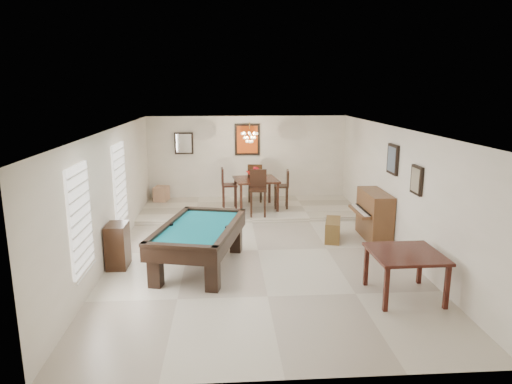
{
  "coord_description": "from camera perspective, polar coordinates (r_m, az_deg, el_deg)",
  "views": [
    {
      "loc": [
        -0.68,
        -9.27,
        3.4
      ],
      "look_at": [
        0.0,
        0.6,
        1.15
      ],
      "focal_mm": 32.0,
      "sensor_mm": 36.0,
      "label": 1
    }
  ],
  "objects": [
    {
      "name": "ground_plane",
      "position": [
        9.9,
        0.24,
        -7.33
      ],
      "size": [
        6.0,
        9.0,
        0.02
      ],
      "primitive_type": "cube",
      "color": "beige"
    },
    {
      "name": "window_left_front",
      "position": [
        7.7,
        -21.13,
        -3.13
      ],
      "size": [
        0.06,
        1.0,
        1.7
      ],
      "primitive_type": "cube",
      "color": "white",
      "rests_on": "wall_left"
    },
    {
      "name": "dining_chair_north",
      "position": [
        13.49,
        -0.1,
        1.21
      ],
      "size": [
        0.46,
        0.46,
        1.14
      ],
      "primitive_type": null,
      "rotation": [
        0.0,
        0.0,
        3.03
      ],
      "color": "black",
      "rests_on": "dining_step"
    },
    {
      "name": "wall_left",
      "position": [
        9.79,
        -17.55,
        -0.19
      ],
      "size": [
        0.04,
        9.0,
        2.6
      ],
      "primitive_type": "cube",
      "color": "silver",
      "rests_on": "ground_plane"
    },
    {
      "name": "window_left_rear",
      "position": [
        10.33,
        -16.67,
        1.1
      ],
      "size": [
        0.06,
        1.0,
        1.7
      ],
      "primitive_type": "cube",
      "color": "white",
      "rests_on": "wall_left"
    },
    {
      "name": "flower_vase",
      "position": [
        12.61,
        -0.01,
        2.68
      ],
      "size": [
        0.14,
        0.14,
        0.22
      ],
      "primitive_type": null,
      "rotation": [
        0.0,
        0.0,
        -0.11
      ],
      "color": "#B10F1D",
      "rests_on": "dining_table"
    },
    {
      "name": "back_mirror",
      "position": [
        13.88,
        -9.0,
        6.03
      ],
      "size": [
        0.55,
        0.06,
        0.65
      ],
      "primitive_type": "cube",
      "color": "white",
      "rests_on": "wall_back"
    },
    {
      "name": "piano_bench",
      "position": [
        10.64,
        9.58,
        -4.69
      ],
      "size": [
        0.53,
        0.89,
        0.47
      ],
      "primitive_type": "cube",
      "rotation": [
        0.0,
        0.0,
        -0.26
      ],
      "color": "brown",
      "rests_on": "ground_plane"
    },
    {
      "name": "dining_chair_south",
      "position": [
        11.93,
        0.26,
        -0.16
      ],
      "size": [
        0.48,
        0.48,
        1.21
      ],
      "primitive_type": null,
      "rotation": [
        0.0,
        0.0,
        -0.08
      ],
      "color": "black",
      "rests_on": "dining_step"
    },
    {
      "name": "dining_chair_east",
      "position": [
        12.75,
        3.16,
        0.37
      ],
      "size": [
        0.43,
        0.43,
        1.08
      ],
      "primitive_type": null,
      "rotation": [
        0.0,
        0.0,
        -1.65
      ],
      "color": "black",
      "rests_on": "dining_step"
    },
    {
      "name": "pool_table",
      "position": [
        8.93,
        -7.08,
        -6.85
      ],
      "size": [
        1.87,
        2.71,
        0.82
      ],
      "primitive_type": null,
      "rotation": [
        0.0,
        0.0,
        -0.23
      ],
      "color": "black",
      "rests_on": "ground_plane"
    },
    {
      "name": "wall_back",
      "position": [
        13.95,
        -1.1,
        4.15
      ],
      "size": [
        6.0,
        0.04,
        2.6
      ],
      "primitive_type": "cube",
      "color": "silver",
      "rests_on": "ground_plane"
    },
    {
      "name": "dining_step",
      "position": [
        12.98,
        -0.8,
        -2.1
      ],
      "size": [
        6.0,
        2.5,
        0.12
      ],
      "primitive_type": "cube",
      "color": "beige",
      "rests_on": "ground_plane"
    },
    {
      "name": "right_picture_lower",
      "position": [
        9.2,
        19.46,
        1.42
      ],
      "size": [
        0.06,
        0.45,
        0.55
      ],
      "primitive_type": "cube",
      "color": "gray",
      "rests_on": "wall_right"
    },
    {
      "name": "chandelier",
      "position": [
        12.55,
        -0.82,
        7.32
      ],
      "size": [
        0.44,
        0.44,
        0.6
      ],
      "primitive_type": null,
      "color": "#FFE5B2",
      "rests_on": "ceiling"
    },
    {
      "name": "ceiling",
      "position": [
        9.33,
        0.25,
        7.89
      ],
      "size": [
        6.0,
        9.0,
        0.04
      ],
      "primitive_type": "cube",
      "color": "white",
      "rests_on": "wall_back"
    },
    {
      "name": "upright_piano",
      "position": [
        10.82,
        13.93,
        -2.84
      ],
      "size": [
        0.74,
        1.32,
        1.1
      ],
      "primitive_type": null,
      "color": "brown",
      "rests_on": "ground_plane"
    },
    {
      "name": "right_picture_upper",
      "position": [
        10.35,
        16.74,
        3.93
      ],
      "size": [
        0.06,
        0.55,
        0.65
      ],
      "primitive_type": "cube",
      "color": "slate",
      "rests_on": "wall_right"
    },
    {
      "name": "dining_chair_west",
      "position": [
        12.7,
        -3.35,
        0.47
      ],
      "size": [
        0.45,
        0.45,
        1.14
      ],
      "primitive_type": null,
      "rotation": [
        0.0,
        0.0,
        1.63
      ],
      "color": "black",
      "rests_on": "dining_step"
    },
    {
      "name": "square_table",
      "position": [
        8.07,
        18.05,
        -9.76
      ],
      "size": [
        1.14,
        1.14,
        0.78
      ],
      "primitive_type": null,
      "rotation": [
        0.0,
        0.0,
        0.01
      ],
      "color": "black",
      "rests_on": "ground_plane"
    },
    {
      "name": "apothecary_chest",
      "position": [
        9.28,
        -16.91,
        -6.42
      ],
      "size": [
        0.38,
        0.58,
        0.86
      ],
      "primitive_type": "cube",
      "color": "black",
      "rests_on": "ground_plane"
    },
    {
      "name": "wall_front",
      "position": [
        5.26,
        3.87,
        -10.76
      ],
      "size": [
        6.0,
        0.04,
        2.6
      ],
      "primitive_type": "cube",
      "color": "silver",
      "rests_on": "ground_plane"
    },
    {
      "name": "back_painting",
      "position": [
        13.83,
        -1.1,
        6.58
      ],
      "size": [
        0.75,
        0.06,
        0.95
      ],
      "primitive_type": "cube",
      "color": "#D84C14",
      "rests_on": "wall_back"
    },
    {
      "name": "corner_bench",
      "position": [
        13.91,
        -11.74,
        -0.2
      ],
      "size": [
        0.46,
        0.54,
        0.43
      ],
      "primitive_type": "cube",
      "rotation": [
        0.0,
        0.0,
        -0.18
      ],
      "color": "tan",
      "rests_on": "dining_step"
    },
    {
      "name": "wall_right",
      "position": [
        10.19,
        17.31,
        0.33
      ],
      "size": [
        0.04,
        9.0,
        2.6
      ],
      "primitive_type": "cube",
      "color": "silver",
      "rests_on": "ground_plane"
    },
    {
      "name": "dining_table",
      "position": [
        12.73,
        -0.01,
        0.09
      ],
      "size": [
        1.29,
        1.29,
        0.95
      ],
      "primitive_type": null,
      "rotation": [
        0.0,
        0.0,
        0.13
      ],
      "color": "black",
      "rests_on": "dining_step"
    }
  ]
}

